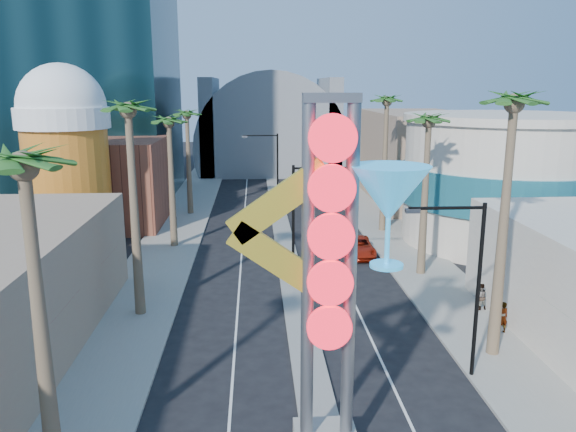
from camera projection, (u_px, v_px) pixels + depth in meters
The scene contains 22 objects.
sidewalk_west at pixel (177, 231), 50.46m from camera, with size 5.00×100.00×0.15m, color gray.
sidewalk_east at pixel (385, 228), 51.56m from camera, with size 5.00×100.00×0.15m, color gray.
median at pixel (280, 222), 53.93m from camera, with size 1.60×84.00×0.15m, color gray.
brick_filler_west at pixel (108, 183), 52.12m from camera, with size 10.00×10.00×8.00m, color brown.
filler_east at pixel (417, 157), 63.47m from camera, with size 10.00×20.00×10.00m, color #9C7C65.
beer_mug at pixel (66, 151), 43.41m from camera, with size 7.00×7.00×14.50m.
turquoise_building at pixel (503, 180), 46.02m from camera, with size 16.60×16.60×10.60m.
canopy at pixel (270, 143), 86.04m from camera, with size 22.00×16.00×22.00m.
neon_sign at pixel (354, 257), 18.27m from camera, with size 6.53×2.60×12.55m.
streetlight_0 at pixel (302, 214), 35.37m from camera, with size 3.79×0.25×8.00m.
streetlight_1 at pixel (272, 164), 58.65m from camera, with size 3.79×0.25×8.00m.
streetlight_2 at pixel (469, 275), 24.07m from camera, with size 3.45×0.25×8.00m.
palm_0 at pixel (25, 186), 16.17m from camera, with size 2.40×2.40×11.70m.
palm_1 at pixel (129, 124), 29.59m from camera, with size 2.40×2.40×12.70m.
palm_2 at pixel (169, 130), 43.51m from camera, with size 2.40×2.40×11.20m.
palm_3 at pixel (187, 120), 55.18m from camera, with size 2.40×2.40×11.20m.
palm_5 at pixel (513, 121), 24.70m from camera, with size 2.40×2.40×13.20m.
palm_6 at pixel (428, 130), 36.67m from camera, with size 2.40×2.40×11.70m.
palm_7 at pixel (387, 109), 48.14m from camera, with size 2.40×2.40×12.70m.
red_pickup at pixel (358, 246), 43.28m from camera, with size 2.31×5.00×1.39m, color #9D1D0C.
pedestrian_a at pixel (502, 317), 29.24m from camera, with size 0.62×0.41×1.70m, color gray.
pedestrian_b at pixel (480, 297), 32.31m from camera, with size 0.76×0.59×1.56m, color gray.
Camera 1 is at (-2.38, -14.38, 12.73)m, focal length 35.00 mm.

